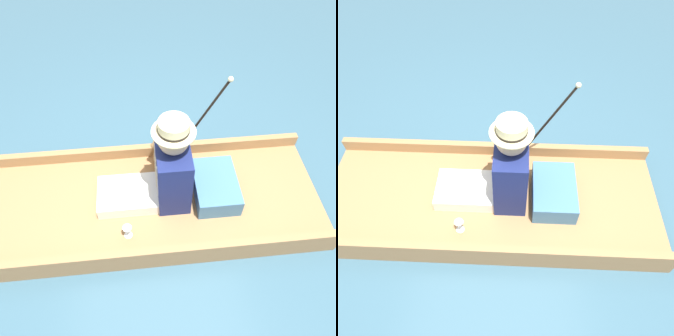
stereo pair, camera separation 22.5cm
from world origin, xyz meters
TOP-DOWN VIEW (x-y plane):
  - ground_plane at (0.00, 0.00)m, footprint 16.00×16.00m
  - punt_boat at (0.00, 0.00)m, footprint 1.07×2.79m
  - seat_cushion at (0.02, -0.53)m, footprint 0.50×0.35m
  - seated_person at (0.03, -0.10)m, footprint 0.39×0.77m
  - teddy_bear at (0.37, -0.10)m, footprint 0.24×0.14m
  - wine_glass at (-0.31, 0.21)m, footprint 0.07×0.07m
  - walking_cane at (0.43, -0.46)m, footprint 0.04×0.46m

SIDE VIEW (x-z plane):
  - ground_plane at x=0.00m, z-range 0.00..0.00m
  - punt_boat at x=0.00m, z-range -0.04..0.20m
  - seat_cushion at x=0.02m, z-range 0.13..0.30m
  - wine_glass at x=-0.31m, z-range 0.16..0.28m
  - teddy_bear at x=0.37m, z-range 0.12..0.46m
  - seated_person at x=0.03m, z-range 0.02..0.86m
  - walking_cane at x=0.43m, z-range 0.19..1.06m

